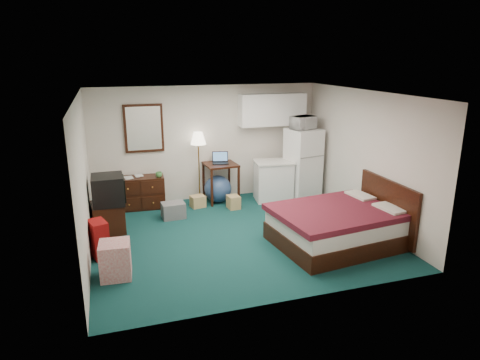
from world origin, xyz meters
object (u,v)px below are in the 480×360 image
object	(u,v)px
dresser	(140,193)
desk	(221,182)
suitcase	(99,239)
fridge	(303,164)
kitchen_counter	(273,181)
tv_stand	(108,218)
floor_lamp	(199,167)
bed	(336,227)

from	to	relation	value
dresser	desk	xyz separation A→B (m)	(1.74, -0.05, 0.08)
suitcase	fridge	bearing A→B (deg)	4.53
kitchen_counter	tv_stand	distance (m)	3.63
floor_lamp	fridge	size ratio (longest dim) A/B	0.98
floor_lamp	bed	distance (m)	3.42
floor_lamp	desk	world-z (taller)	floor_lamp
desk	kitchen_counter	distance (m)	1.16
floor_lamp	desk	distance (m)	0.58
floor_lamp	bed	xyz separation A→B (m)	(1.71, -2.92, -0.45)
bed	dresser	bearing A→B (deg)	129.68
suitcase	bed	bearing A→B (deg)	-27.73
desk	fridge	xyz separation A→B (m)	(1.80, -0.35, 0.36)
desk	bed	size ratio (longest dim) A/B	0.43
dresser	floor_lamp	xyz separation A→B (m)	(1.28, 0.07, 0.43)
dresser	suitcase	size ratio (longest dim) A/B	1.63
desk	fridge	size ratio (longest dim) A/B	0.54
kitchen_counter	suitcase	size ratio (longest dim) A/B	1.40
dresser	floor_lamp	world-z (taller)	floor_lamp
dresser	tv_stand	bearing A→B (deg)	-117.85
kitchen_counter	tv_stand	world-z (taller)	kitchen_counter
desk	bed	world-z (taller)	desk
desk	bed	distance (m)	3.07
desk	kitchen_counter	world-z (taller)	kitchen_counter
kitchen_counter	fridge	xyz separation A→B (m)	(0.67, -0.06, 0.36)
bed	desk	bearing A→B (deg)	107.47
floor_lamp	desk	size ratio (longest dim) A/B	1.82
kitchen_counter	dresser	bearing A→B (deg)	-179.02
kitchen_counter	fridge	distance (m)	0.76
bed	suitcase	size ratio (longest dim) A/B	3.23
desk	kitchen_counter	bearing A→B (deg)	-18.49
fridge	floor_lamp	bearing A→B (deg)	157.31
bed	tv_stand	bearing A→B (deg)	148.06
desk	fridge	bearing A→B (deg)	-14.91
bed	suitcase	distance (m)	3.89
dresser	kitchen_counter	bearing A→B (deg)	-3.46
floor_lamp	bed	size ratio (longest dim) A/B	0.78
tv_stand	fridge	bearing A→B (deg)	3.63
dresser	bed	world-z (taller)	dresser
tv_stand	floor_lamp	bearing A→B (deg)	25.20
floor_lamp	tv_stand	xyz separation A→B (m)	(-1.96, -1.19, -0.50)
kitchen_counter	bed	distance (m)	2.51
dresser	tv_stand	size ratio (longest dim) A/B	1.68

